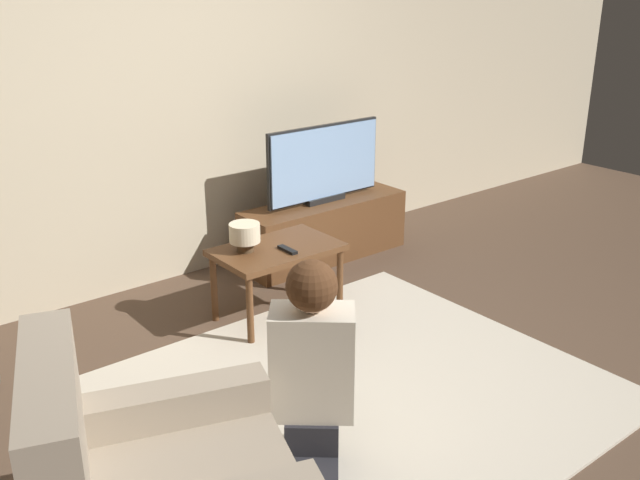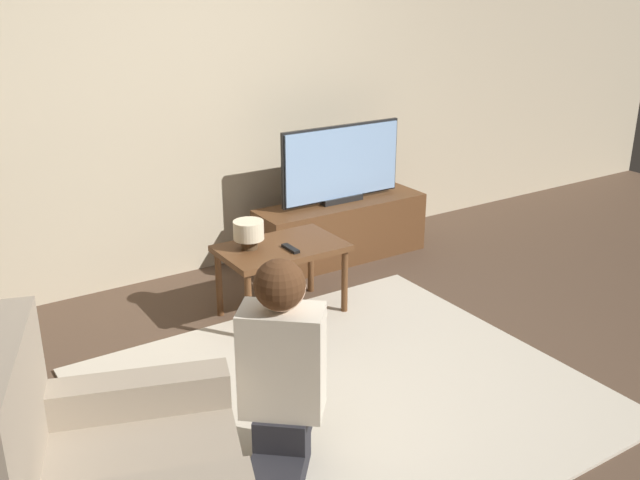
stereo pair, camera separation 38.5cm
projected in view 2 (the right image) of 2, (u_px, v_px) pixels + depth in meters
ground_plane at (344, 397)px, 3.55m from camera, size 10.00×10.00×0.00m
wall_back at (177, 84)px, 4.60m from camera, size 10.00×0.06×2.60m
rug at (344, 395)px, 3.54m from camera, size 2.32×2.05×0.02m
tv_stand at (341, 230)px, 5.19m from camera, size 1.28×0.37×0.43m
tv at (342, 164)px, 5.01m from camera, size 0.96×0.08×0.56m
coffee_table at (281, 254)px, 4.26m from camera, size 0.74×0.47×0.45m
person_kneeling at (281, 368)px, 2.88m from camera, size 0.72×0.79×0.94m
table_lamp at (249, 232)px, 4.16m from camera, size 0.18×0.18×0.17m
remote at (291, 249)px, 4.17m from camera, size 0.04×0.15×0.02m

